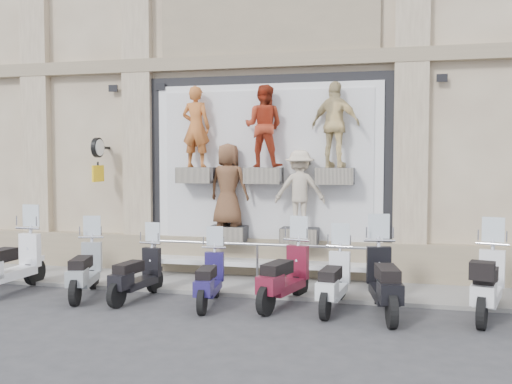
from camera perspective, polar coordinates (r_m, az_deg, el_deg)
ground at (r=10.26m, az=-2.49°, el=-11.85°), size 90.00×90.00×0.00m
sidewalk at (r=12.23m, az=0.25°, el=-9.18°), size 16.00×2.20×0.08m
building at (r=17.07m, az=4.13°, el=14.50°), size 14.00×8.60×12.00m
shop_vitrine at (r=12.54m, az=1.22°, el=2.27°), size 5.60×0.83×4.30m
guard_rail at (r=12.05m, az=0.14°, el=-7.30°), size 5.06×0.10×0.93m
clock_sign_bracket at (r=13.70m, az=-15.51°, el=3.68°), size 0.10×0.80×1.02m
scooter_b at (r=12.43m, az=-23.51°, el=-5.37°), size 0.73×2.16×1.73m
scooter_c at (r=11.63m, az=-16.78°, el=-6.33°), size 1.03×1.96×1.53m
scooter_d at (r=11.15m, az=-11.87°, el=-6.93°), size 0.77×1.82×1.43m
scooter_e at (r=10.52m, az=-4.71°, el=-7.58°), size 0.70×1.77×1.40m
scooter_f at (r=10.44m, az=2.83°, el=-7.08°), size 1.07×2.05×1.60m
scooter_g at (r=10.26m, az=7.77°, el=-7.61°), size 0.73×1.88×1.49m
scooter_h at (r=10.07m, az=12.72°, el=-7.30°), size 0.95×2.15×1.69m
scooter_i at (r=10.43m, az=22.20°, el=-7.19°), size 1.09×2.12×1.65m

